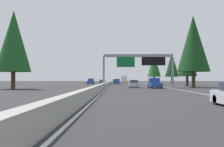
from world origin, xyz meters
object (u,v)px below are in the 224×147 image
Objects in this scene: minivan_near_center at (116,81)px; conifer_right_distant at (154,65)px; sedan_far_left at (134,84)px; conifer_left_near at (14,41)px; conifer_right_mid at (187,59)px; conifer_right_far at (172,65)px; conifer_right_near at (193,43)px; pickup_mid_center at (155,83)px; oncoming_near at (91,81)px; sign_gantry_overhead at (139,61)px; bus_distant_b at (124,79)px; oncoming_far at (102,82)px.

minivan_near_center is 0.43× the size of conifer_right_distant.
conifer_left_near is (-9.68, 20.44, 7.22)m from sedan_far_left.
sedan_far_left is 23.74m from conifer_left_near.
conifer_right_mid is 0.92× the size of conifer_right_far.
minivan_near_center is at bearing 26.49° from conifer_right_near.
oncoming_near is at bearing 23.18° from pickup_mid_center.
sedan_far_left is at bearing -173.12° from minivan_near_center.
conifer_right_mid is (10.94, -13.86, 5.80)m from sedan_far_left.
conifer_left_near is (-3.82, 21.02, 3.06)m from sign_gantry_overhead.
bus_distant_b is 30.81m from oncoming_near.
sign_gantry_overhead is 21.58m from conifer_left_near.
bus_distant_b is 0.98× the size of conifer_right_distant.
sign_gantry_overhead is 51.69m from conifer_right_far.
sedan_far_left is at bearing 128.27° from conifer_right_mid.
oncoming_far is at bearing 164.16° from bus_distant_b.
minivan_near_center is 22.91m from conifer_right_distant.
conifer_right_distant is (46.89, 0.59, -1.49)m from conifer_right_near.
conifer_right_distant is at bearing 118.02° from oncoming_near.
oncoming_far is 44.88m from conifer_left_near.
conifer_right_mid is (14.59, -10.23, 5.57)m from pickup_mid_center.
conifer_right_distant reaches higher than sign_gantry_overhead.
conifer_right_near reaches higher than bus_distant_b.
sign_gantry_overhead is 1.08× the size of conifer_right_distant.
pickup_mid_center is 5.16m from sedan_far_left.
oncoming_near is 0.40× the size of conifer_right_near.
conifer_right_mid reaches higher than bus_distant_b.
conifer_right_distant is at bearing 0.72° from conifer_right_near.
oncoming_far is 0.34× the size of conifer_left_near.
bus_distant_b reaches higher than oncoming_far.
oncoming_far is 28.27m from conifer_right_far.
minivan_near_center is 25.53m from conifer_right_mid.
conifer_left_near is (-71.25, 20.23, 6.19)m from bus_distant_b.
minivan_near_center is at bearing 49.86° from oncoming_far.
pickup_mid_center is 0.49× the size of bus_distant_b.
conifer_left_near is (-8.27, 32.03, -0.72)m from conifer_right_near.
sedan_far_left is 46.78m from conifer_right_far.
pickup_mid_center is 33.25m from minivan_near_center.
conifer_right_near is (-62.98, -11.80, 6.91)m from bus_distant_b.
bus_distant_b is at bearing 157.22° from oncoming_near.
sedan_far_left is 14.12m from conifer_right_near.
sign_gantry_overhead is 40.01m from oncoming_far.
sedan_far_left is at bearing -64.66° from conifer_left_near.
minivan_near_center is 0.38× the size of conifer_left_near.
pickup_mid_center is 1.00× the size of oncoming_near.
conifer_right_near reaches higher than sign_gantry_overhead.
sedan_far_left is at bearing 20.09° from oncoming_near.
sign_gantry_overhead is at bearing -173.33° from minivan_near_center.
oncoming_near is at bearing 18.03° from sign_gantry_overhead.
pickup_mid_center reaches higher than sedan_far_left.
oncoming_near is 1.27× the size of oncoming_far.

